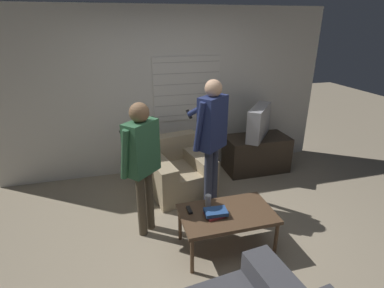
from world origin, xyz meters
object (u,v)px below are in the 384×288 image
Objects in this scene: book_stack at (215,213)px; tv at (259,122)px; armchair_beige at (177,171)px; soda_can at (208,200)px; person_right_standing at (211,132)px; spare_remote at (189,210)px; person_left_standing at (141,155)px; coffee_table at (227,216)px.

tv is at bearing 51.88° from book_stack.
soda_can is at bearing 83.09° from armchair_beige.
person_right_standing is 1.01m from spare_remote.
spare_remote is (0.43, -0.39, -0.52)m from person_left_standing.
tv is at bearing 47.94° from soda_can.
spare_remote is (-0.14, -1.22, 0.16)m from armchair_beige.
tv is at bearing -179.43° from armchair_beige.
coffee_table is 0.63× the size of person_left_standing.
coffee_table is 7.84× the size of soda_can.
person_right_standing is 0.86m from soda_can.
tv is 2.27m from person_left_standing.
person_right_standing reaches higher than spare_remote.
person_left_standing reaches higher than armchair_beige.
soda_can is at bearing -69.29° from person_left_standing.
spare_remote is at bearing -166.41° from soda_can.
soda_can is (0.09, -1.16, 0.21)m from armchair_beige.
book_stack is (-0.14, -0.02, 0.08)m from coffee_table.
person_left_standing is at bearing 159.92° from person_right_standing.
armchair_beige is at bearing -38.51° from tv.
tv is at bearing 0.97° from person_right_standing.
person_right_standing reaches higher than person_left_standing.
coffee_table is 1.04m from person_right_standing.
book_stack is (0.67, -0.54, -0.50)m from person_left_standing.
book_stack is (-0.22, -0.81, -0.59)m from person_right_standing.
armchair_beige is 0.64× the size of person_left_standing.
armchair_beige is 7.70× the size of spare_remote.
coffee_table is at bearing -75.12° from person_left_standing.
tv is 1.40m from person_right_standing.
armchair_beige is at bearing 99.98° from coffee_table.
person_left_standing is at bearing 137.78° from spare_remote.
armchair_beige is 7.96× the size of soda_can.
person_left_standing is (-1.97, -1.12, 0.14)m from tv.
armchair_beige reaches higher than soda_can.
armchair_beige is 1.01× the size of coffee_table.
armchair_beige is at bearing 82.12° from person_right_standing.
soda_can is (0.66, -0.33, -0.47)m from person_left_standing.
coffee_table is at bearing -50.87° from soda_can.
armchair_beige is 1.53m from tv.
coffee_table is at bearing 8.48° from book_stack.
tv reaches higher than spare_remote.
tv reaches higher than coffee_table.
person_left_standing is 6.49× the size of book_stack.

